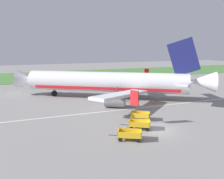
# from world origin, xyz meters

# --- Properties ---
(ground_plane) EXTENTS (220.00, 220.00, 0.00)m
(ground_plane) POSITION_xyz_m (0.00, 0.00, 0.00)
(ground_plane) COLOR gray
(grass_strip) EXTENTS (220.00, 28.00, 0.06)m
(grass_strip) POSITION_xyz_m (0.00, 57.82, 0.03)
(grass_strip) COLOR #477A38
(grass_strip) RESTS_ON ground
(apron_stripe) EXTENTS (120.00, 0.36, 0.01)m
(apron_stripe) POSITION_xyz_m (0.00, 9.91, 0.01)
(apron_stripe) COLOR silver
(apron_stripe) RESTS_ON ground
(airplane) EXTENTS (33.42, 28.04, 11.34)m
(airplane) POSITION_xyz_m (1.60, 18.22, 3.05)
(airplane) COLOR silver
(airplane) RESTS_ON ground
(baggage_cart_nearest) EXTENTS (3.44, 2.47, 1.07)m
(baggage_cart_nearest) POSITION_xyz_m (-4.43, -1.72, 0.60)
(baggage_cart_nearest) COLOR gold
(baggage_cart_nearest) RESTS_ON ground
(baggage_cart_second_in_row) EXTENTS (3.40, 2.51, 1.07)m
(baggage_cart_second_in_row) POSITION_xyz_m (-1.81, 0.95, 0.60)
(baggage_cart_second_in_row) COLOR gold
(baggage_cart_second_in_row) RESTS_ON ground
(baggage_cart_third_in_row) EXTENTS (3.33, 2.64, 1.07)m
(baggage_cart_third_in_row) POSITION_xyz_m (0.07, 4.19, 0.60)
(baggage_cart_third_in_row) COLOR gold
(baggage_cart_third_in_row) RESTS_ON ground
(traffic_cone_near_plane) EXTENTS (0.53, 0.53, 0.70)m
(traffic_cone_near_plane) POSITION_xyz_m (6.64, 11.68, 0.35)
(traffic_cone_near_plane) COLOR orange
(traffic_cone_near_plane) RESTS_ON ground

